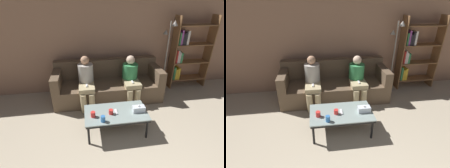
{
  "view_description": "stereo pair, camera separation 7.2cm",
  "coord_description": "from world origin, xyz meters",
  "views": [
    {
      "loc": [
        -0.49,
        -0.17,
        2.3
      ],
      "look_at": [
        0.0,
        2.94,
        0.69
      ],
      "focal_mm": 28.0,
      "sensor_mm": 36.0,
      "label": 1
    },
    {
      "loc": [
        -0.42,
        -0.18,
        2.3
      ],
      "look_at": [
        0.0,
        2.94,
        0.69
      ],
      "focal_mm": 28.0,
      "sensor_mm": 36.0,
      "label": 2
    }
  ],
  "objects": [
    {
      "name": "wall_back",
      "position": [
        0.0,
        4.12,
        1.3
      ],
      "size": [
        12.0,
        0.06,
        2.6
      ],
      "color": "#9E755B",
      "rests_on": "ground_plane"
    },
    {
      "name": "couch",
      "position": [
        0.0,
        3.6,
        0.33
      ],
      "size": [
        2.51,
        0.9,
        0.9
      ],
      "color": "brown",
      "rests_on": "ground_plane"
    },
    {
      "name": "coffee_table",
      "position": [
        -0.02,
        2.35,
        0.38
      ],
      "size": [
        1.12,
        0.63,
        0.42
      ],
      "color": "#8C9E99",
      "rests_on": "ground_plane"
    },
    {
      "name": "cup_near_left",
      "position": [
        -0.44,
        2.28,
        0.47
      ],
      "size": [
        0.08,
        0.08,
        0.1
      ],
      "color": "red",
      "rests_on": "coffee_table"
    },
    {
      "name": "cup_near_right",
      "position": [
        -0.28,
        2.13,
        0.48
      ],
      "size": [
        0.08,
        0.08,
        0.11
      ],
      "color": "#3372BF",
      "rests_on": "coffee_table"
    },
    {
      "name": "cup_far_center",
      "position": [
        -0.12,
        2.31,
        0.47
      ],
      "size": [
        0.08,
        0.08,
        0.09
      ],
      "color": "red",
      "rests_on": "coffee_table"
    },
    {
      "name": "tissue_box",
      "position": [
        0.39,
        2.31,
        0.48
      ],
      "size": [
        0.22,
        0.12,
        0.13
      ],
      "color": "silver",
      "rests_on": "coffee_table"
    },
    {
      "name": "game_remote",
      "position": [
        -0.02,
        2.35,
        0.43
      ],
      "size": [
        0.04,
        0.15,
        0.02
      ],
      "color": "white",
      "rests_on": "coffee_table"
    },
    {
      "name": "bookshelf",
      "position": [
        2.1,
        3.89,
        0.93
      ],
      "size": [
        1.01,
        0.32,
        1.88
      ],
      "color": "brown",
      "rests_on": "ground_plane"
    },
    {
      "name": "standing_lamp",
      "position": [
        1.51,
        3.75,
        1.1
      ],
      "size": [
        0.31,
        0.26,
        1.78
      ],
      "color": "gray",
      "rests_on": "ground_plane"
    },
    {
      "name": "seated_person_left_end",
      "position": [
        -0.51,
        3.38,
        0.6
      ],
      "size": [
        0.34,
        0.7,
        1.13
      ],
      "color": "tan",
      "rests_on": "ground_plane"
    },
    {
      "name": "seated_person_mid_left",
      "position": [
        0.51,
        3.39,
        0.59
      ],
      "size": [
        0.36,
        0.67,
        1.09
      ],
      "color": "tan",
      "rests_on": "ground_plane"
    }
  ]
}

